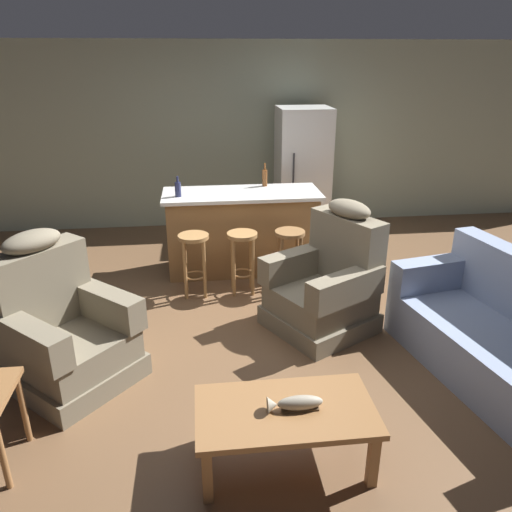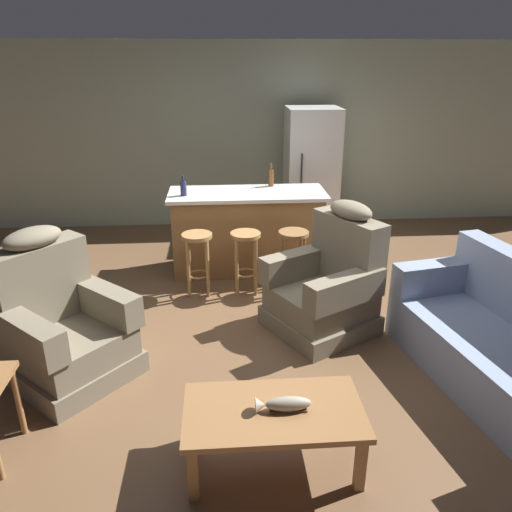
{
  "view_description": "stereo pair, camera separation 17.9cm",
  "coord_description": "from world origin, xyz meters",
  "px_view_note": "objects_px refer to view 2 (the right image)",
  "views": [
    {
      "loc": [
        -0.49,
        -4.18,
        2.43
      ],
      "look_at": [
        -0.01,
        -0.1,
        0.75
      ],
      "focal_mm": 35.0,
      "sensor_mm": 36.0,
      "label": 1
    },
    {
      "loc": [
        -0.31,
        -4.19,
        2.43
      ],
      "look_at": [
        -0.01,
        -0.1,
        0.75
      ],
      "focal_mm": 35.0,
      "sensor_mm": 36.0,
      "label": 2
    }
  ],
  "objects_px": {
    "couch": "(507,347)",
    "bottle_short_amber": "(183,188)",
    "bar_stool_right": "(293,250)",
    "bar_stool_middle": "(246,251)",
    "recliner_near_island": "(328,286)",
    "recliner_near_lamp": "(62,327)",
    "bottle_tall_green": "(271,178)",
    "refrigerator": "(311,173)",
    "kitchen_island": "(247,231)",
    "fish_figurine": "(283,404)",
    "bar_stool_left": "(198,253)",
    "coffee_table": "(274,417)"
  },
  "relations": [
    {
      "from": "kitchen_island",
      "to": "bottle_short_amber",
      "type": "xyz_separation_m",
      "value": [
        -0.71,
        -0.1,
        0.56
      ]
    },
    {
      "from": "bar_stool_right",
      "to": "bar_stool_left",
      "type": "bearing_deg",
      "value": 180.0
    },
    {
      "from": "fish_figurine",
      "to": "bar_stool_left",
      "type": "bearing_deg",
      "value": 103.47
    },
    {
      "from": "couch",
      "to": "kitchen_island",
      "type": "relative_size",
      "value": 1.12
    },
    {
      "from": "bar_stool_right",
      "to": "bar_stool_middle",
      "type": "bearing_deg",
      "value": 180.0
    },
    {
      "from": "couch",
      "to": "bar_stool_right",
      "type": "xyz_separation_m",
      "value": [
        -1.4,
        1.79,
        0.13
      ]
    },
    {
      "from": "bar_stool_middle",
      "to": "bottle_short_amber",
      "type": "xyz_separation_m",
      "value": [
        -0.66,
        0.53,
        0.56
      ]
    },
    {
      "from": "couch",
      "to": "recliner_near_lamp",
      "type": "xyz_separation_m",
      "value": [
        -3.44,
        0.41,
        0.08
      ]
    },
    {
      "from": "bar_stool_middle",
      "to": "bottle_short_amber",
      "type": "relative_size",
      "value": 2.99
    },
    {
      "from": "bottle_tall_green",
      "to": "bottle_short_amber",
      "type": "xyz_separation_m",
      "value": [
        -1.01,
        -0.35,
        -0.02
      ]
    },
    {
      "from": "bottle_short_amber",
      "to": "bar_stool_middle",
      "type": "bearing_deg",
      "value": -38.65
    },
    {
      "from": "bottle_tall_green",
      "to": "bottle_short_amber",
      "type": "relative_size",
      "value": 1.2
    },
    {
      "from": "fish_figurine",
      "to": "recliner_near_island",
      "type": "height_order",
      "value": "recliner_near_island"
    },
    {
      "from": "bottle_tall_green",
      "to": "bottle_short_amber",
      "type": "bearing_deg",
      "value": -160.74
    },
    {
      "from": "kitchen_island",
      "to": "bar_stool_middle",
      "type": "relative_size",
      "value": 2.65
    },
    {
      "from": "bottle_tall_green",
      "to": "bar_stool_left",
      "type": "bearing_deg",
      "value": -134.47
    },
    {
      "from": "refrigerator",
      "to": "bottle_short_amber",
      "type": "relative_size",
      "value": 7.73
    },
    {
      "from": "bottle_tall_green",
      "to": "fish_figurine",
      "type": "bearing_deg",
      "value": -94.54
    },
    {
      "from": "recliner_near_island",
      "to": "refrigerator",
      "type": "relative_size",
      "value": 0.68
    },
    {
      "from": "recliner_near_lamp",
      "to": "recliner_near_island",
      "type": "bearing_deg",
      "value": 56.27
    },
    {
      "from": "recliner_near_island",
      "to": "bottle_tall_green",
      "type": "bearing_deg",
      "value": -107.09
    },
    {
      "from": "recliner_near_island",
      "to": "bottle_short_amber",
      "type": "distance_m",
      "value": 2.01
    },
    {
      "from": "couch",
      "to": "bottle_short_amber",
      "type": "height_order",
      "value": "bottle_short_amber"
    },
    {
      "from": "refrigerator",
      "to": "bottle_short_amber",
      "type": "xyz_separation_m",
      "value": [
        -1.67,
        -1.3,
        0.16
      ]
    },
    {
      "from": "couch",
      "to": "recliner_near_island",
      "type": "relative_size",
      "value": 1.69
    },
    {
      "from": "bar_stool_left",
      "to": "bottle_short_amber",
      "type": "distance_m",
      "value": 0.79
    },
    {
      "from": "coffee_table",
      "to": "kitchen_island",
      "type": "height_order",
      "value": "kitchen_island"
    },
    {
      "from": "couch",
      "to": "bar_stool_middle",
      "type": "xyz_separation_m",
      "value": [
        -1.91,
        1.79,
        0.13
      ]
    },
    {
      "from": "couch",
      "to": "bottle_tall_green",
      "type": "distance_m",
      "value": 3.17
    },
    {
      "from": "recliner_near_lamp",
      "to": "bar_stool_middle",
      "type": "xyz_separation_m",
      "value": [
        1.53,
        1.38,
        0.05
      ]
    },
    {
      "from": "coffee_table",
      "to": "couch",
      "type": "bearing_deg",
      "value": 20.05
    },
    {
      "from": "coffee_table",
      "to": "fish_figurine",
      "type": "relative_size",
      "value": 3.24
    },
    {
      "from": "recliner_near_island",
      "to": "bottle_tall_green",
      "type": "xyz_separation_m",
      "value": [
        -0.36,
        1.69,
        0.63
      ]
    },
    {
      "from": "coffee_table",
      "to": "bar_stool_middle",
      "type": "height_order",
      "value": "bar_stool_middle"
    },
    {
      "from": "coffee_table",
      "to": "bar_stool_middle",
      "type": "relative_size",
      "value": 1.62
    },
    {
      "from": "coffee_table",
      "to": "bar_stool_right",
      "type": "bearing_deg",
      "value": 79.17
    },
    {
      "from": "kitchen_island",
      "to": "refrigerator",
      "type": "height_order",
      "value": "refrigerator"
    },
    {
      "from": "bar_stool_right",
      "to": "refrigerator",
      "type": "relative_size",
      "value": 0.39
    },
    {
      "from": "bar_stool_right",
      "to": "refrigerator",
      "type": "xyz_separation_m",
      "value": [
        0.5,
        1.83,
        0.41
      ]
    },
    {
      "from": "refrigerator",
      "to": "bottle_short_amber",
      "type": "distance_m",
      "value": 2.12
    },
    {
      "from": "recliner_near_lamp",
      "to": "bottle_tall_green",
      "type": "xyz_separation_m",
      "value": [
        1.88,
        2.26,
        0.63
      ]
    },
    {
      "from": "recliner_near_island",
      "to": "recliner_near_lamp",
      "type": "bearing_deg",
      "value": -15.0
    },
    {
      "from": "kitchen_island",
      "to": "bottle_tall_green",
      "type": "distance_m",
      "value": 0.7
    },
    {
      "from": "bar_stool_middle",
      "to": "bottle_tall_green",
      "type": "bearing_deg",
      "value": 68.01
    },
    {
      "from": "recliner_near_island",
      "to": "bar_stool_middle",
      "type": "xyz_separation_m",
      "value": [
        -0.72,
        0.81,
        0.05
      ]
    },
    {
      "from": "recliner_near_lamp",
      "to": "bar_stool_middle",
      "type": "relative_size",
      "value": 1.76
    },
    {
      "from": "bar_stool_right",
      "to": "bottle_tall_green",
      "type": "height_order",
      "value": "bottle_tall_green"
    },
    {
      "from": "refrigerator",
      "to": "bottle_tall_green",
      "type": "height_order",
      "value": "refrigerator"
    },
    {
      "from": "kitchen_island",
      "to": "bottle_short_amber",
      "type": "bearing_deg",
      "value": -171.71
    },
    {
      "from": "kitchen_island",
      "to": "bar_stool_middle",
      "type": "distance_m",
      "value": 0.63
    }
  ]
}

